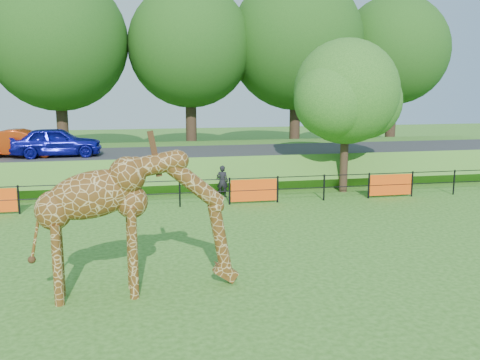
{
  "coord_description": "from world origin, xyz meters",
  "views": [
    {
      "loc": [
        -1.72,
        -12.7,
        4.85
      ],
      "look_at": [
        1.35,
        2.6,
        2.0
      ],
      "focal_mm": 40.0,
      "sensor_mm": 36.0,
      "label": 1
    }
  ],
  "objects": [
    {
      "name": "car_blue",
      "position": [
        -5.26,
        13.46,
        2.11
      ],
      "size": [
        4.14,
        1.81,
        1.39
      ],
      "primitive_type": "imported",
      "rotation": [
        0.0,
        0.0,
        1.61
      ],
      "color": "#1518B1",
      "rests_on": "road"
    },
    {
      "name": "car_red",
      "position": [
        -6.81,
        13.76,
        2.06
      ],
      "size": [
        3.97,
        1.71,
        1.27
      ],
      "primitive_type": "imported",
      "rotation": [
        0.0,
        0.0,
        1.47
      ],
      "color": "#C4370E",
      "rests_on": "road"
    },
    {
      "name": "bg_tree_line",
      "position": [
        1.89,
        22.0,
        7.19
      ],
      "size": [
        37.3,
        8.8,
        11.82
      ],
      "color": "#322016",
      "rests_on": "ground"
    },
    {
      "name": "embankment",
      "position": [
        0.0,
        15.5,
        0.65
      ],
      "size": [
        40.0,
        9.0,
        1.3
      ],
      "primitive_type": "cube",
      "color": "#306118",
      "rests_on": "ground"
    },
    {
      "name": "road",
      "position": [
        0.0,
        14.0,
        1.36
      ],
      "size": [
        40.0,
        5.0,
        0.12
      ],
      "primitive_type": "cube",
      "color": "#2C2C2E",
      "rests_on": "embankment"
    },
    {
      "name": "visitor",
      "position": [
        1.96,
        9.54,
        0.68
      ],
      "size": [
        0.59,
        0.5,
        1.37
      ],
      "primitive_type": "imported",
      "rotation": [
        0.0,
        0.0,
        2.74
      ],
      "color": "black",
      "rests_on": "ground"
    },
    {
      "name": "tree_east",
      "position": [
        7.6,
        9.63,
        4.28
      ],
      "size": [
        5.4,
        4.71,
        6.76
      ],
      "color": "#322016",
      "rests_on": "ground"
    },
    {
      "name": "ground",
      "position": [
        0.0,
        0.0,
        0.0
      ],
      "size": [
        90.0,
        90.0,
        0.0
      ],
      "primitive_type": "plane",
      "color": "#306118",
      "rests_on": "ground"
    },
    {
      "name": "giraffe",
      "position": [
        -1.69,
        -0.61,
        1.68
      ],
      "size": [
        4.75,
        1.16,
        3.36
      ],
      "primitive_type": null,
      "rotation": [
        0.0,
        0.0,
        0.06
      ],
      "color": "#5B3612",
      "rests_on": "ground"
    },
    {
      "name": "perimeter_fence",
      "position": [
        0.0,
        8.0,
        0.55
      ],
      "size": [
        28.07,
        0.1,
        1.1
      ],
      "primitive_type": null,
      "color": "black",
      "rests_on": "ground"
    }
  ]
}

